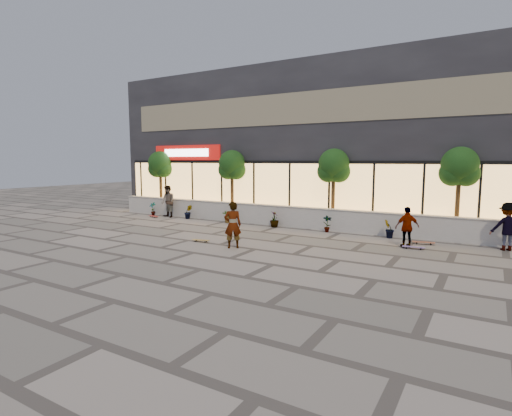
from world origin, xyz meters
The scene contains 21 objects.
ground centered at (0.00, 0.00, 0.00)m, with size 80.00×80.00×0.00m, color gray.
planter_wall centered at (0.00, 7.00, 0.52)m, with size 22.00×0.42×1.04m.
retail_building centered at (0.00, 12.49, 4.25)m, with size 24.00×9.17×8.50m.
shrub_a centered at (-8.50, 6.45, 0.41)m, with size 0.43×0.29×0.81m, color #173E13.
shrub_b centered at (-5.70, 6.45, 0.41)m, with size 0.45×0.36×0.81m, color #173E13.
shrub_c centered at (-2.90, 6.45, 0.41)m, with size 0.73×0.63×0.81m, color #173E13.
shrub_d centered at (-0.10, 6.45, 0.41)m, with size 0.45×0.45×0.81m, color #173E13.
shrub_e centered at (2.70, 6.45, 0.41)m, with size 0.43×0.29×0.81m, color #173E13.
shrub_f centered at (5.50, 6.45, 0.41)m, with size 0.45×0.36×0.81m, color #173E13.
tree_west centered at (-9.00, 7.70, 2.99)m, with size 1.60×1.50×3.92m.
tree_midwest centered at (-3.50, 7.70, 2.99)m, with size 1.60×1.50×3.92m.
tree_mideast centered at (2.50, 7.70, 2.99)m, with size 1.60×1.50×3.92m.
tree_east centered at (8.00, 7.70, 2.99)m, with size 1.60×1.50×3.92m.
skater_center centered at (0.79, 1.40, 0.90)m, with size 0.66×0.43×1.80m, color silver.
skater_left centered at (-7.11, 6.30, 0.94)m, with size 0.91×0.71×1.88m, color tan.
skater_right_near centered at (6.51, 4.92, 0.79)m, with size 0.93×0.39×1.58m, color silver.
skater_right_far centered at (9.80, 6.30, 0.90)m, with size 1.16×0.67×1.80m, color maroon.
skateboard_center centered at (-0.99, 1.67, 0.07)m, with size 0.75×0.33×0.09m.
skateboard_left centered at (-7.83, 5.83, 0.08)m, with size 0.77×0.34×0.09m.
skateboard_right_near centered at (7.00, 5.83, 0.09)m, with size 0.87×0.35×0.10m.
skateboard_right_far centered at (6.80, 4.73, 0.08)m, with size 0.83×0.30×0.10m.
Camera 1 is at (9.23, -11.07, 3.36)m, focal length 28.00 mm.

